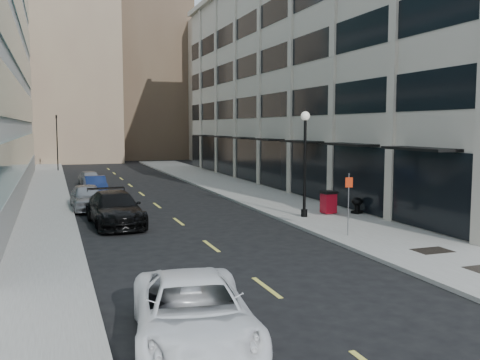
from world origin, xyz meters
TOP-DOWN VIEW (x-y plane):
  - ground at (0.00, 0.00)m, footprint 160.00×160.00m
  - sidewalk_right at (7.50, 20.00)m, footprint 5.00×80.00m
  - sidewalk_left at (-6.50, 20.00)m, footprint 3.00×80.00m
  - building_right at (16.94, 26.99)m, footprint 15.30×46.50m
  - skyline_tan_near at (-4.00, 68.00)m, footprint 14.00×18.00m
  - skyline_brown at (8.00, 72.00)m, footprint 12.00×16.00m
  - skyline_stone at (18.00, 66.00)m, footprint 10.00×14.00m
  - grate_far at (7.60, 3.80)m, footprint 1.40×1.00m
  - road_centerline at (0.00, 17.00)m, footprint 0.15×68.20m
  - traffic_signal at (-5.50, 48.00)m, footprint 0.66×0.66m
  - car_white_van at (-3.20, -1.54)m, footprint 3.30×5.86m
  - car_black_pickup at (-3.20, 14.00)m, footprint 2.69×5.89m
  - car_silver_sedan at (-4.20, 19.49)m, footprint 1.93×4.57m
  - car_blue_sedan at (-3.20, 26.48)m, footprint 1.49×4.11m
  - car_grey_sedan at (-3.20, 32.07)m, footprint 1.95×4.03m
  - trash_bin at (8.06, 12.85)m, footprint 0.81×0.88m
  - lamppost at (6.40, 12.42)m, footprint 0.47×0.47m
  - sign_post at (6.04, 7.40)m, footprint 0.31×0.14m
  - urn_planter at (9.60, 12.44)m, footprint 0.63×0.63m

SIDE VIEW (x-z plane):
  - ground at x=0.00m, z-range 0.00..0.00m
  - road_centerline at x=0.00m, z-range 0.00..0.01m
  - sidewalk_right at x=7.50m, z-range 0.00..0.15m
  - sidewalk_left at x=-6.50m, z-range 0.00..0.15m
  - grate_far at x=7.60m, z-range 0.15..0.16m
  - car_grey_sedan at x=-3.20m, z-range 0.00..1.33m
  - car_blue_sedan at x=-3.20m, z-range 0.00..1.35m
  - urn_planter at x=9.60m, z-range 0.24..1.12m
  - car_silver_sedan at x=-4.20m, z-range 0.00..1.54m
  - car_white_van at x=-3.20m, z-range 0.00..1.54m
  - trash_bin at x=8.06m, z-range 0.20..1.44m
  - car_black_pickup at x=-3.20m, z-range 0.00..1.67m
  - sign_post at x=6.04m, z-range 0.51..3.24m
  - lamppost at x=6.40m, z-range 0.64..6.28m
  - traffic_signal at x=-5.50m, z-range 2.23..9.21m
  - building_right at x=16.94m, z-range -0.13..18.12m
  - skyline_stone at x=18.00m, z-range 0.00..20.00m
  - skyline_tan_near at x=-4.00m, z-range 0.00..28.00m
  - skyline_brown at x=8.00m, z-range 0.00..34.00m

